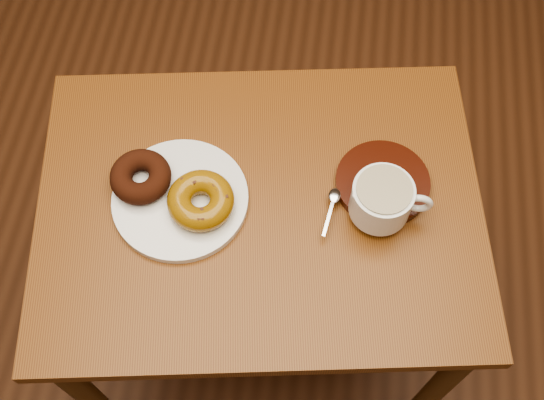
# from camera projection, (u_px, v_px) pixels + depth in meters

# --- Properties ---
(ground) EXTENTS (6.00, 6.00, 0.00)m
(ground) POSITION_uv_depth(u_px,v_px,m) (173.00, 395.00, 1.63)
(ground) COLOR #522E19
(ground) RESTS_ON ground
(cafe_table) EXTENTS (0.80, 0.65, 0.68)m
(cafe_table) POSITION_uv_depth(u_px,v_px,m) (261.00, 232.00, 1.20)
(cafe_table) COLOR brown
(cafe_table) RESTS_ON ground
(donut_plate) EXTENTS (0.27, 0.27, 0.01)m
(donut_plate) POSITION_uv_depth(u_px,v_px,m) (180.00, 199.00, 1.10)
(donut_plate) COLOR white
(donut_plate) RESTS_ON cafe_table
(donut_cinnamon) EXTENTS (0.13, 0.13, 0.04)m
(donut_cinnamon) POSITION_uv_depth(u_px,v_px,m) (141.00, 177.00, 1.09)
(donut_cinnamon) COLOR #35150A
(donut_cinnamon) RESTS_ON donut_plate
(donut_caramel) EXTENTS (0.12, 0.12, 0.04)m
(donut_caramel) POSITION_uv_depth(u_px,v_px,m) (201.00, 200.00, 1.07)
(donut_caramel) COLOR #91620F
(donut_caramel) RESTS_ON donut_plate
(saucer) EXTENTS (0.20, 0.20, 0.02)m
(saucer) POSITION_uv_depth(u_px,v_px,m) (382.00, 183.00, 1.11)
(saucer) COLOR #330F06
(saucer) RESTS_ON cafe_table
(coffee_cup) EXTENTS (0.13, 0.10, 0.07)m
(coffee_cup) POSITION_uv_depth(u_px,v_px,m) (383.00, 199.00, 1.05)
(coffee_cup) COLOR white
(coffee_cup) RESTS_ON saucer
(teaspoon) EXTENTS (0.02, 0.09, 0.01)m
(teaspoon) POSITION_uv_depth(u_px,v_px,m) (333.00, 200.00, 1.08)
(teaspoon) COLOR silver
(teaspoon) RESTS_ON saucer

